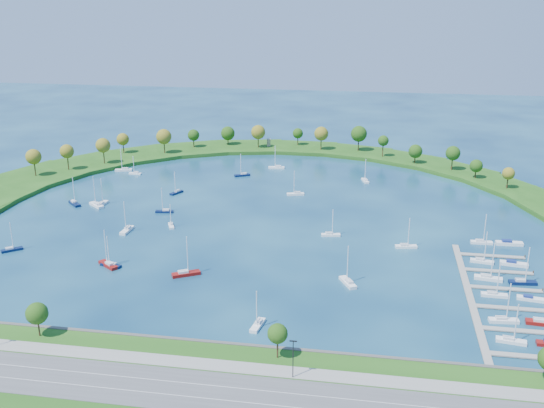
% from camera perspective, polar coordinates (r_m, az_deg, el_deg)
% --- Properties ---
extents(ground, '(700.00, 700.00, 0.00)m').
position_cam_1_polar(ground, '(264.37, -1.25, -1.11)').
color(ground, '#082547').
rests_on(ground, ground).
extents(south_shoreline, '(420.00, 43.10, 11.60)m').
position_cam_1_polar(south_shoreline, '(157.49, -9.83, -15.97)').
color(south_shoreline, '#1F4B14').
rests_on(south_shoreline, ground).
extents(breakwater, '(286.74, 247.64, 2.00)m').
position_cam_1_polar(breakwater, '(319.87, -7.82, 2.47)').
color(breakwater, '#1F4B14').
rests_on(breakwater, ground).
extents(breakwater_trees, '(235.12, 93.60, 14.53)m').
position_cam_1_polar(breakwater_trees, '(348.83, -1.24, 5.66)').
color(breakwater_trees, '#382314').
rests_on(breakwater_trees, breakwater).
extents(harbor_tower, '(2.60, 2.60, 4.43)m').
position_cam_1_polar(harbor_tower, '(374.82, -0.30, 5.59)').
color(harbor_tower, gray).
rests_on(harbor_tower, breakwater).
extents(dock_system, '(24.28, 82.00, 1.60)m').
position_cam_1_polar(dock_system, '(207.68, 19.43, -7.95)').
color(dock_system, gray).
rests_on(dock_system, ground).
extents(moored_boat_1, '(7.86, 3.93, 11.13)m').
position_cam_1_polar(moored_boat_1, '(223.87, -14.36, -5.30)').
color(moored_boat_1, '#09163C').
rests_on(moored_boat_1, ground).
extents(moored_boat_2, '(9.05, 4.69, 12.81)m').
position_cam_1_polar(moored_boat_2, '(339.14, -13.26, 3.07)').
color(moored_boat_2, white).
rests_on(moored_boat_2, ground).
extents(moored_boat_3, '(8.26, 4.28, 11.69)m').
position_cam_1_polar(moored_boat_3, '(291.37, 2.15, 0.98)').
color(moored_boat_3, white).
rests_on(moored_boat_3, ground).
extents(moored_boat_4, '(8.01, 7.80, 12.85)m').
position_cam_1_polar(moored_boat_4, '(291.35, -17.43, 0.11)').
color(moored_boat_4, '#09163C').
rests_on(moored_boat_4, ground).
extents(moored_boat_5, '(5.05, 7.42, 10.68)m').
position_cam_1_polar(moored_boat_5, '(296.68, -8.63, 1.10)').
color(moored_boat_5, '#09163C').
rests_on(moored_boat_5, ground).
extents(moored_boat_6, '(7.07, 6.39, 10.97)m').
position_cam_1_polar(moored_boat_6, '(248.23, -22.49, -3.76)').
color(moored_boat_6, '#09163C').
rests_on(moored_boat_6, ground).
extents(moored_boat_7, '(8.77, 3.45, 12.54)m').
position_cam_1_polar(moored_boat_7, '(334.69, 0.42, 3.37)').
color(moored_boat_7, white).
rests_on(moored_boat_7, ground).
extents(moored_boat_8, '(4.28, 8.07, 11.42)m').
position_cam_1_polar(moored_boat_8, '(314.94, 8.43, 2.16)').
color(moored_boat_8, white).
rests_on(moored_boat_8, ground).
extents(moored_boat_9, '(8.22, 3.64, 11.69)m').
position_cam_1_polar(moored_boat_9, '(237.35, 12.02, -3.69)').
color(moored_boat_9, white).
rests_on(moored_boat_9, ground).
extents(moored_boat_10, '(3.39, 8.07, 11.50)m').
position_cam_1_polar(moored_boat_10, '(180.66, -1.30, -10.78)').
color(moored_boat_10, white).
rests_on(moored_boat_10, ground).
extents(moored_boat_11, '(6.70, 2.50, 9.62)m').
position_cam_1_polar(moored_boat_11, '(331.79, -12.27, 2.78)').
color(moored_boat_11, white).
rests_on(moored_boat_11, ground).
extents(moored_boat_12, '(2.64, 8.29, 12.06)m').
position_cam_1_polar(moored_boat_12, '(287.46, -15.11, 0.07)').
color(moored_boat_12, white).
rests_on(moored_boat_12, ground).
extents(moored_boat_13, '(8.81, 7.89, 13.63)m').
position_cam_1_polar(moored_boat_13, '(286.33, -15.58, -0.03)').
color(moored_boat_13, white).
rests_on(moored_boat_13, ground).
extents(moored_boat_14, '(6.31, 8.99, 13.01)m').
position_cam_1_polar(moored_boat_14, '(206.02, 6.89, -6.98)').
color(moored_boat_14, white).
rests_on(moored_boat_14, ground).
extents(moored_boat_15, '(9.48, 6.92, 13.82)m').
position_cam_1_polar(moored_boat_15, '(212.40, -7.81, -6.18)').
color(moored_boat_15, maroon).
rests_on(moored_boat_15, ground).
extents(moored_boat_16, '(8.75, 7.37, 13.25)m').
position_cam_1_polar(moored_boat_16, '(224.16, -14.58, -5.27)').
color(moored_boat_16, maroon).
rests_on(moored_boat_16, ground).
extents(moored_boat_17, '(4.35, 6.78, 9.69)m').
position_cam_1_polar(moored_boat_17, '(255.62, -9.11, -1.86)').
color(moored_boat_17, white).
rests_on(moored_boat_17, ground).
extents(moored_boat_18, '(2.92, 8.86, 12.85)m').
position_cam_1_polar(moored_boat_18, '(253.91, -12.98, -2.24)').
color(moored_boat_18, white).
rests_on(moored_boat_18, ground).
extents(moored_boat_19, '(8.12, 5.67, 11.74)m').
position_cam_1_polar(moored_boat_19, '(321.43, -2.70, 2.69)').
color(moored_boat_19, '#09163C').
rests_on(moored_boat_19, ground).
extents(moored_boat_20, '(7.70, 3.19, 10.98)m').
position_cam_1_polar(moored_boat_20, '(272.23, -9.71, -0.59)').
color(moored_boat_20, '#09163C').
rests_on(moored_boat_20, ground).
extents(moored_boat_21, '(7.55, 3.20, 10.76)m').
position_cam_1_polar(moored_boat_21, '(244.11, 5.32, -2.70)').
color(moored_boat_21, white).
rests_on(moored_boat_21, ground).
extents(docked_boat_0, '(8.18, 3.39, 11.66)m').
position_cam_1_polar(docked_boat_0, '(184.89, 20.80, -11.39)').
color(docked_boat_0, white).
rests_on(docked_boat_0, ground).
extents(docked_boat_2, '(8.54, 3.14, 12.28)m').
position_cam_1_polar(docked_boat_2, '(194.43, 20.21, -9.76)').
color(docked_boat_2, white).
rests_on(docked_boat_2, ground).
extents(docked_boat_3, '(9.14, 3.29, 13.16)m').
position_cam_1_polar(docked_boat_3, '(197.07, 23.22, -9.75)').
color(docked_boat_3, maroon).
rests_on(docked_boat_3, ground).
extents(docked_boat_4, '(7.97, 2.44, 11.63)m').
position_cam_1_polar(docked_boat_4, '(208.58, 19.45, -7.67)').
color(docked_boat_4, white).
rests_on(docked_boat_4, ground).
extents(docked_boat_5, '(8.22, 3.42, 1.63)m').
position_cam_1_polar(docked_boat_5, '(210.19, 22.31, -7.91)').
color(docked_boat_5, white).
rests_on(docked_boat_5, ground).
extents(docked_boat_6, '(9.20, 3.76, 13.13)m').
position_cam_1_polar(docked_boat_6, '(219.22, 18.95, -6.28)').
color(docked_boat_6, white).
rests_on(docked_boat_6, ground).
extents(docked_boat_7, '(8.92, 3.34, 12.81)m').
position_cam_1_polar(docked_boat_7, '(220.07, 21.72, -6.52)').
color(docked_boat_7, '#09163C').
rests_on(docked_boat_7, ground).
extents(docked_boat_8, '(8.15, 3.54, 11.60)m').
position_cam_1_polar(docked_boat_8, '(231.74, 18.45, -4.85)').
color(docked_boat_8, white).
rests_on(docked_boat_8, ground).
extents(docked_boat_9, '(9.56, 3.97, 1.89)m').
position_cam_1_polar(docked_boat_9, '(233.25, 21.00, -5.05)').
color(docked_boat_9, white).
rests_on(docked_boat_9, ground).
extents(docked_boat_10, '(8.03, 2.46, 11.71)m').
position_cam_1_polar(docked_boat_10, '(248.52, 18.41, -3.23)').
color(docked_boat_10, white).
rests_on(docked_boat_10, ground).
extents(docked_boat_11, '(9.89, 3.21, 1.99)m').
position_cam_1_polar(docked_boat_11, '(250.87, 20.63, -3.32)').
color(docked_boat_11, white).
rests_on(docked_boat_11, ground).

